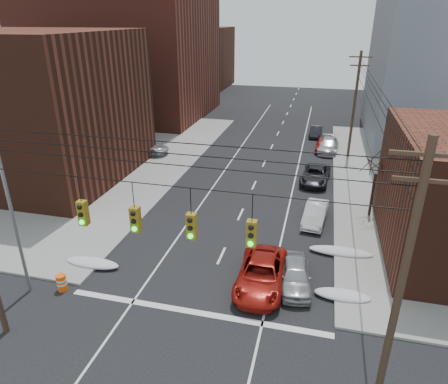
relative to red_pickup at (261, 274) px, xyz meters
The scene contains 25 objects.
sidewalk_nw 34.64m from the red_pickup, 149.78° to the left, with size 40.00×40.00×0.15m, color gray.
building_brick_tall 49.03m from the red_pickup, 125.02° to the left, with size 24.00×20.00×30.00m, color maroon.
building_brick_near 28.44m from the red_pickup, 153.49° to the left, with size 20.00×16.00×13.00m, color #482115.
building_brick_far 70.82m from the red_pickup, 114.18° to the left, with size 22.00×18.00×12.00m, color #482115.
building_glass 64.81m from the red_pickup, 70.78° to the left, with size 20.00×18.00×22.00m, color gray.
utility_pole_right 9.96m from the red_pickup, 49.69° to the right, with size 2.20×0.28×11.00m.
utility_pole_far 25.55m from the red_pickup, 77.15° to the left, with size 2.20×0.28×11.00m.
traffic_signals 9.61m from the red_pickup, 113.22° to the right, with size 17.00×0.42×2.02m.
street_light 13.78m from the red_pickup, 163.97° to the right, with size 0.44×0.44×9.32m.
bare_tree 12.47m from the red_pickup, 57.45° to the left, with size 2.09×2.20×4.93m.
snow_nw 10.36m from the red_pickup, behind, with size 3.50×1.08×0.42m, color silver.
snow_ne 4.51m from the red_pickup, ahead, with size 3.00×1.08×0.42m, color silver.
snow_east_far 6.32m from the red_pickup, 44.73° to the left, with size 4.00×1.08×0.42m, color silver.
red_pickup is the anchor object (origin of this frame).
parked_car_a 1.93m from the red_pickup, 13.73° to the left, with size 1.69×4.20×1.43m, color #A6A7AB.
parked_car_b 8.94m from the red_pickup, 72.61° to the left, with size 1.49×4.27×1.41m, color silver.
parked_car_c 16.68m from the red_pickup, 81.74° to the left, with size 2.39×5.18×1.44m, color black.
parked_car_d 26.32m from the red_pickup, 82.42° to the left, with size 2.07×5.08×1.47m, color #BABABF.
parked_car_e 26.38m from the red_pickup, 83.68° to the left, with size 1.65×4.10×1.40m, color maroon.
parked_car_f 32.19m from the red_pickup, 86.66° to the left, with size 1.36×3.90×1.28m, color black.
lot_car_a 24.46m from the red_pickup, 138.32° to the left, with size 1.41×4.05×1.33m, color silver.
lot_car_b 25.76m from the red_pickup, 128.83° to the left, with size 2.48×5.38×1.50m, color #B5B5BA.
lot_car_c 25.32m from the red_pickup, 152.70° to the left, with size 1.93×4.75×1.38m, color black.
lot_car_d 25.62m from the red_pickup, 141.23° to the left, with size 1.69×4.21×1.43m, color #A1A1A6.
construction_barrel 11.13m from the red_pickup, 163.98° to the right, with size 0.62×0.62×0.97m.
Camera 1 is at (5.40, -9.03, 14.05)m, focal length 32.00 mm.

